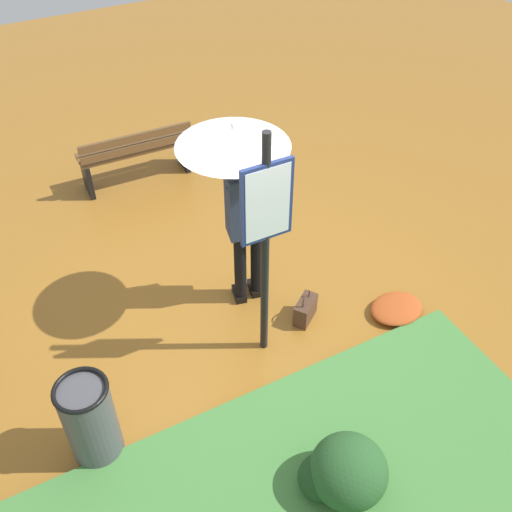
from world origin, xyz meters
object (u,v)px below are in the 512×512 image
at_px(person_with_umbrella, 240,173).
at_px(handbag, 305,309).
at_px(info_sign_post, 266,228).
at_px(trash_bin, 90,420).
at_px(park_bench, 136,154).

height_order(person_with_umbrella, handbag, person_with_umbrella).
xyz_separation_m(info_sign_post, handbag, (-0.53, -0.13, -1.32)).
xyz_separation_m(info_sign_post, trash_bin, (1.70, 0.32, -1.03)).
bearing_deg(info_sign_post, park_bench, -87.65).
distance_m(person_with_umbrella, handbag, 1.58).
bearing_deg(handbag, info_sign_post, 13.72).
relative_size(park_bench, trash_bin, 1.68).
bearing_deg(handbag, trash_bin, 11.53).
bearing_deg(park_bench, person_with_umbrella, 95.06).
bearing_deg(person_with_umbrella, trash_bin, 28.58).
height_order(info_sign_post, park_bench, info_sign_post).
bearing_deg(trash_bin, info_sign_post, -169.15).
distance_m(handbag, trash_bin, 2.29).
distance_m(park_bench, trash_bin, 3.83).
distance_m(info_sign_post, trash_bin, 2.01).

